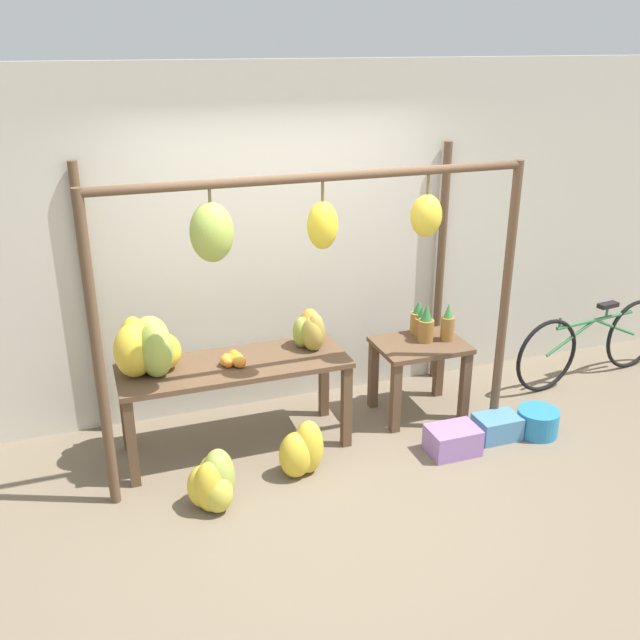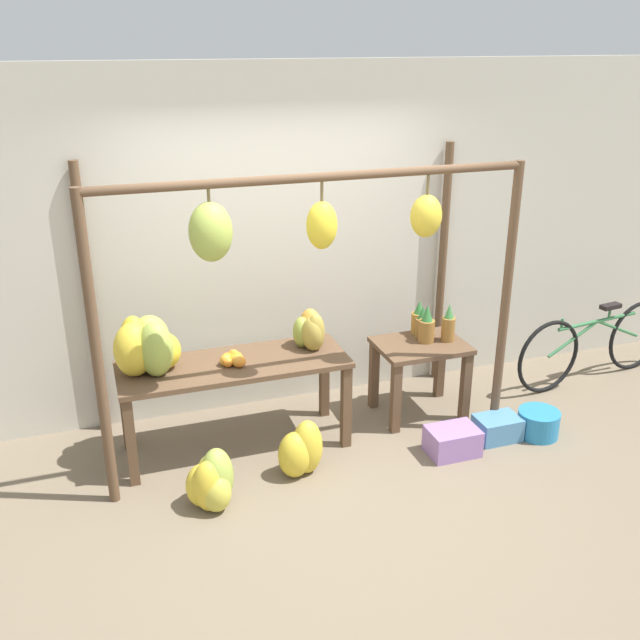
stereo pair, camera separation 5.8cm
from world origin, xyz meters
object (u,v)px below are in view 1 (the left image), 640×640
at_px(pineapple_cluster, 428,323).
at_px(papaya_pile, 310,331).
at_px(banana_pile_ground_left, 213,483).
at_px(parked_bicycle, 592,343).
at_px(fruit_crate_purple, 497,427).
at_px(fruit_crate_white, 453,440).
at_px(orange_pile, 234,360).
at_px(banana_pile_ground_right, 302,451).
at_px(banana_pile_on_table, 147,347).
at_px(blue_bucket, 538,422).

distance_m(pineapple_cluster, papaya_pile, 1.04).
bearing_deg(banana_pile_ground_left, papaya_pile, 38.92).
distance_m(parked_bicycle, fruit_crate_purple, 1.53).
height_order(fruit_crate_white, parked_bicycle, parked_bicycle).
relative_size(orange_pile, fruit_crate_white, 0.56).
bearing_deg(papaya_pile, orange_pile, -169.28).
height_order(orange_pile, banana_pile_ground_left, orange_pile).
bearing_deg(banana_pile_ground_right, fruit_crate_white, -4.95).
distance_m(pineapple_cluster, fruit_crate_purple, 0.99).
xyz_separation_m(banana_pile_ground_left, fruit_crate_purple, (2.28, 0.14, -0.09)).
distance_m(fruit_crate_white, papaya_pile, 1.37).
distance_m(banana_pile_on_table, papaya_pile, 1.23).
bearing_deg(banana_pile_ground_right, orange_pile, 127.21).
bearing_deg(fruit_crate_purple, pineapple_cluster, 114.99).
distance_m(orange_pile, fruit_crate_purple, 2.14).
distance_m(banana_pile_on_table, fruit_crate_white, 2.38).
height_order(pineapple_cluster, banana_pile_ground_left, pineapple_cluster).
bearing_deg(banana_pile_on_table, fruit_crate_white, -17.76).
bearing_deg(fruit_crate_purple, parked_bicycle, 24.74).
distance_m(orange_pile, blue_bucket, 2.46).
bearing_deg(fruit_crate_white, pineapple_cluster, 80.07).
relative_size(banana_pile_ground_left, papaya_pile, 1.24).
height_order(banana_pile_ground_left, papaya_pile, papaya_pile).
bearing_deg(pineapple_cluster, orange_pile, -174.63).
bearing_deg(banana_pile_on_table, orange_pile, -9.73).
relative_size(pineapple_cluster, fruit_crate_white, 0.89).
relative_size(banana_pile_ground_left, parked_bicycle, 0.24).
xyz_separation_m(pineapple_cluster, parked_bicycle, (1.68, -0.03, -0.41)).
bearing_deg(blue_bucket, banana_pile_on_table, 167.13).
height_order(banana_pile_ground_right, fruit_crate_purple, banana_pile_ground_right).
bearing_deg(papaya_pile, banana_pile_ground_right, -113.76).
relative_size(orange_pile, pineapple_cluster, 0.64).
relative_size(parked_bicycle, papaya_pile, 5.13).
relative_size(pineapple_cluster, banana_pile_ground_right, 0.80).
bearing_deg(orange_pile, pineapple_cluster, 5.37).
bearing_deg(pineapple_cluster, blue_bucket, -48.09).
relative_size(pineapple_cluster, papaya_pile, 0.99).
bearing_deg(fruit_crate_purple, orange_pile, 165.64).
xyz_separation_m(orange_pile, papaya_pile, (0.63, 0.12, 0.10)).
bearing_deg(papaya_pile, blue_bucket, -22.04).
distance_m(banana_pile_on_table, fruit_crate_purple, 2.76).
xyz_separation_m(orange_pile, blue_bucket, (2.30, -0.56, -0.65)).
relative_size(fruit_crate_white, papaya_pile, 1.11).
height_order(pineapple_cluster, banana_pile_ground_right, pineapple_cluster).
height_order(papaya_pile, fruit_crate_purple, papaya_pile).
height_order(blue_bucket, parked_bicycle, parked_bicycle).
xyz_separation_m(banana_pile_on_table, banana_pile_ground_left, (0.28, -0.75, -0.72)).
distance_m(banana_pile_on_table, blue_bucket, 3.08).
distance_m(orange_pile, banana_pile_ground_right, 0.82).
xyz_separation_m(banana_pile_ground_right, fruit_crate_white, (1.17, -0.10, -0.09)).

